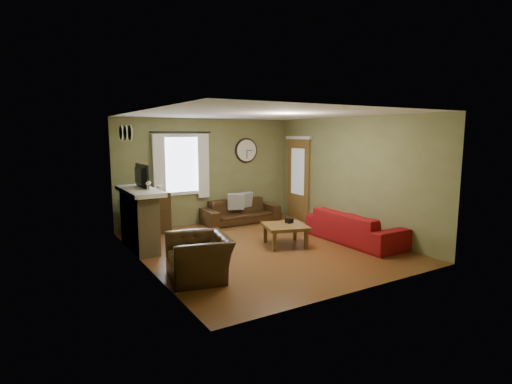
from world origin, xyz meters
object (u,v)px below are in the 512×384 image
armchair (199,257)px  sofa_red (354,227)px  bookshelf (152,214)px  coffee_table (285,235)px  sofa_brown (241,211)px

armchair → sofa_red: bearing=105.7°
bookshelf → coffee_table: 3.07m
sofa_brown → sofa_red: size_ratio=0.90×
bookshelf → armchair: (-0.19, -3.12, -0.13)m
bookshelf → coffee_table: bearing=-49.2°
bookshelf → sofa_red: bearing=-39.7°
armchair → bookshelf: bearing=-172.6°
sofa_red → coffee_table: size_ratio=2.70×
coffee_table → sofa_red: bearing=-19.8°
sofa_brown → sofa_red: bearing=-68.4°
bookshelf → coffee_table: size_ratio=1.15×
bookshelf → sofa_red: (3.40, -2.82, -0.14)m
bookshelf → sofa_red: size_ratio=0.42×
sofa_brown → armchair: armchair is taller
bookshelf → sofa_brown: (2.28, 0.02, -0.18)m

